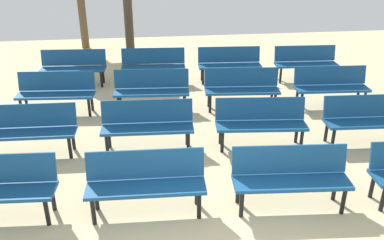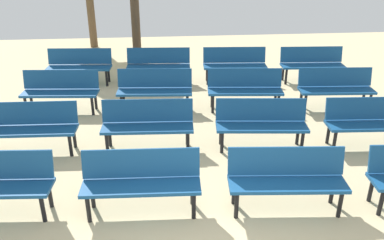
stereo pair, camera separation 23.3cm
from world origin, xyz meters
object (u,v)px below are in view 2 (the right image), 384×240
object	(u,v)px
bench_r1_c3	(371,120)
tree_0	(136,22)
bench_r3_c1	(158,63)
bench_r3_c3	(312,62)
bench_r0_c2	(287,176)
bench_r1_c0	(30,125)
bench_r3_c2	(235,63)
bench_r1_c2	(261,121)
bench_r3_c0	(79,64)
bench_r2_c1	(155,87)
bench_r2_c2	(245,87)
bench_r0_c1	(141,179)
bench_r1_c1	(148,122)
bench_r2_c3	(336,86)
bench_r2_c0	(61,89)

from	to	relation	value
bench_r1_c3	tree_0	bearing A→B (deg)	131.67
bench_r3_c1	tree_0	xyz separation A→B (m)	(-0.59, 1.64, 0.72)
bench_r3_c3	bench_r0_c2	bearing A→B (deg)	-110.62
bench_r1_c0	bench_r3_c3	size ratio (longest dim) A/B	1.00
bench_r3_c2	bench_r1_c2	bearing A→B (deg)	-89.61
bench_r0_c2	bench_r3_c0	xyz separation A→B (m)	(-3.66, 5.55, 0.00)
bench_r1_c0	bench_r2_c1	size ratio (longest dim) A/B	0.99
bench_r1_c2	bench_r2_c2	size ratio (longest dim) A/B	1.00
bench_r0_c1	bench_r1_c1	size ratio (longest dim) A/B	1.00
bench_r0_c2	bench_r2_c1	size ratio (longest dim) A/B	1.00
bench_r2_c3	bench_r1_c3	bearing A→B (deg)	-89.29
bench_r3_c2	bench_r3_c3	bearing A→B (deg)	-0.51
bench_r3_c2	bench_r3_c3	size ratio (longest dim) A/B	1.00
bench_r3_c2	bench_r2_c0	bearing A→B (deg)	-155.69
bench_r3_c1	bench_r3_c3	world-z (taller)	same
bench_r2_c1	bench_r3_c1	xyz separation A→B (m)	(0.11, 1.75, 0.00)
bench_r2_c2	tree_0	world-z (taller)	tree_0
bench_r2_c3	bench_r3_c2	world-z (taller)	same
bench_r2_c2	bench_r3_c2	bearing A→B (deg)	91.27
bench_r2_c2	bench_r3_c3	distance (m)	2.67
bench_r1_c3	bench_r2_c3	distance (m)	1.74
bench_r0_c2	bench_r1_c0	bearing A→B (deg)	157.49
bench_r1_c0	bench_r0_c1	bearing A→B (deg)	-41.72
bench_r1_c3	bench_r3_c2	size ratio (longest dim) A/B	1.00
bench_r2_c2	tree_0	xyz separation A→B (m)	(-2.43, 3.55, 0.72)
bench_r1_c3	bench_r3_c0	size ratio (longest dim) A/B	1.00
bench_r1_c0	bench_r3_c1	world-z (taller)	same
bench_r2_c2	bench_r1_c1	bearing A→B (deg)	-137.49
bench_r1_c1	bench_r2_c2	world-z (taller)	same
bench_r3_c2	tree_0	world-z (taller)	tree_0
bench_r0_c1	bench_r1_c3	distance (m)	4.32
bench_r2_c1	bench_r3_c1	world-z (taller)	same
bench_r0_c1	bench_r2_c2	xyz separation A→B (m)	(2.15, 3.41, 0.00)
bench_r0_c1	bench_r3_c1	distance (m)	5.32
bench_r0_c1	bench_r3_c2	xyz separation A→B (m)	(2.26, 5.20, 0.00)
bench_r1_c2	bench_r3_c0	xyz separation A→B (m)	(-3.75, 3.76, 0.00)
bench_r3_c0	bench_r1_c0	bearing A→B (deg)	-90.36
bench_r2_c0	bench_r2_c3	world-z (taller)	same
bench_r2_c3	tree_0	world-z (taller)	tree_0
bench_r1_c2	bench_r2_c0	bearing A→B (deg)	158.07
bench_r1_c0	bench_r1_c2	world-z (taller)	same
bench_r2_c0	tree_0	bearing A→B (deg)	69.99
bench_r0_c1	bench_r2_c2	distance (m)	4.03
bench_r2_c3	tree_0	xyz separation A→B (m)	(-4.40, 3.67, 0.72)
bench_r1_c1	bench_r1_c2	bearing A→B (deg)	-1.22
bench_r1_c1	bench_r1_c2	world-z (taller)	same
bench_r0_c1	bench_r1_c0	distance (m)	2.71
bench_r3_c3	bench_r2_c3	bearing A→B (deg)	-90.97
bench_r1_c2	bench_r1_c3	xyz separation A→B (m)	(1.97, -0.12, 0.00)
bench_r1_c2	bench_r3_c1	xyz separation A→B (m)	(-1.76, 3.65, 0.00)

